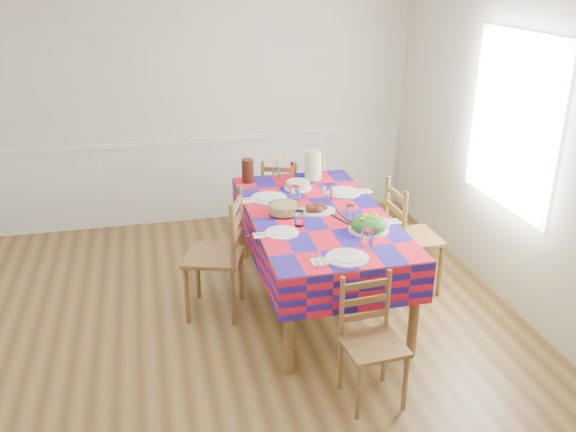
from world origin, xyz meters
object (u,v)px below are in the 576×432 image
at_px(meat_platter, 316,209).
at_px(green_pitcher, 313,165).
at_px(chair_right, 409,238).
at_px(chair_far, 281,199).
at_px(dining_table, 318,223).
at_px(chair_left, 219,255).
at_px(tea_pitcher, 248,171).
at_px(chair_near, 371,341).

bearing_deg(meat_platter, green_pitcher, 76.13).
height_order(meat_platter, chair_right, chair_right).
relative_size(chair_far, chair_right, 0.88).
xyz_separation_m(dining_table, chair_right, (0.81, -0.00, -0.22)).
xyz_separation_m(meat_platter, chair_left, (-0.80, -0.04, -0.31)).
height_order(dining_table, chair_far, chair_far).
height_order(meat_platter, tea_pitcher, tea_pitcher).
bearing_deg(chair_right, tea_pitcher, 54.50).
bearing_deg(green_pitcher, dining_table, -102.85).
bearing_deg(meat_platter, dining_table, -65.88).
xyz_separation_m(green_pitcher, chair_right, (0.63, -0.82, -0.44)).
bearing_deg(chair_left, tea_pitcher, 174.15).
relative_size(meat_platter, chair_left, 0.31).
distance_m(tea_pitcher, chair_left, 1.04).
bearing_deg(chair_near, tea_pitcher, 96.98).
xyz_separation_m(tea_pitcher, chair_right, (1.24, -0.87, -0.42)).
xyz_separation_m(chair_far, chair_left, (-0.80, -1.31, 0.08)).
bearing_deg(dining_table, tea_pitcher, 116.02).
height_order(green_pitcher, chair_far, green_pitcher).
distance_m(meat_platter, chair_right, 0.89).
distance_m(chair_near, chair_left, 1.52).
bearing_deg(chair_far, green_pitcher, 134.48).
xyz_separation_m(meat_platter, chair_near, (0.01, -1.32, -0.40)).
height_order(green_pitcher, chair_right, green_pitcher).
height_order(tea_pitcher, chair_near, tea_pitcher).
bearing_deg(tea_pitcher, chair_far, 46.22).
xyz_separation_m(dining_table, tea_pitcher, (-0.42, 0.87, 0.20)).
distance_m(dining_table, chair_near, 1.32).
distance_m(meat_platter, chair_left, 0.86).
height_order(meat_platter, green_pitcher, green_pitcher).
height_order(green_pitcher, chair_left, green_pitcher).
height_order(dining_table, green_pitcher, green_pitcher).
relative_size(chair_near, chair_far, 0.98).
relative_size(dining_table, chair_far, 2.35).
bearing_deg(chair_near, dining_table, 85.84).
xyz_separation_m(chair_near, chair_left, (-0.81, 1.28, 0.09)).
relative_size(tea_pitcher, chair_left, 0.21).
bearing_deg(chair_left, green_pitcher, 147.97).
height_order(chair_left, chair_right, chair_left).
relative_size(chair_near, chair_left, 0.82).
height_order(meat_platter, chair_near, meat_platter).
relative_size(green_pitcher, tea_pitcher, 1.24).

